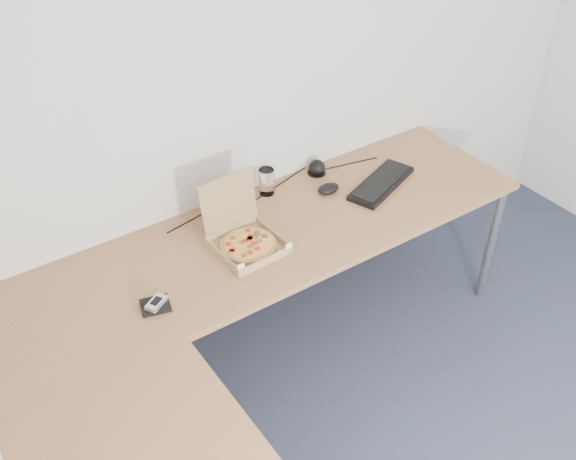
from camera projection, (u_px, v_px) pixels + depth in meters
desk at (252, 331)px, 2.55m from camera, size 2.50×2.20×0.73m
pizza_box at (246, 241)px, 2.88m from camera, size 0.27×0.31×0.27m
drinking_glass at (266, 181)px, 3.19m from camera, size 0.07×0.07×0.13m
keyboard at (381, 183)px, 3.27m from camera, size 0.43×0.28×0.03m
mouse at (328, 189)px, 3.22m from camera, size 0.13×0.11×0.04m
wallet at (155, 305)px, 2.60m from camera, size 0.13×0.12×0.02m
phone at (156, 303)px, 2.59m from camera, size 0.10×0.09×0.02m
dome_speaker at (317, 166)px, 3.34m from camera, size 0.09×0.09×0.08m
cable_bundle at (271, 190)px, 3.24m from camera, size 0.56×0.12×0.01m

